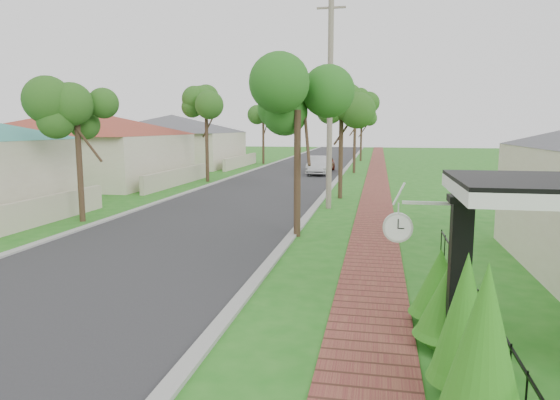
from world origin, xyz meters
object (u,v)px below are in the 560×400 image
Objects in this scene: parked_car_white at (319,166)px; utility_pole at (330,105)px; near_tree at (298,108)px; parked_car_red at (324,163)px; station_clock at (400,226)px; porch_post at (458,287)px.

utility_pole is (2.24, -15.31, 3.76)m from parked_car_white.
parked_car_red is at bearing 94.14° from near_tree.
parked_car_red is at bearing 87.97° from parked_car_white.
parked_car_white is at bearing 99.26° from station_clock.
parked_car_white is at bearing 100.79° from porch_post.
porch_post reaches higher than parked_car_red.
porch_post is 14.60m from utility_pole.
near_tree is 0.59× the size of utility_pole.
porch_post reaches higher than parked_car_white.
station_clock is (4.61, -31.43, 1.30)m from parked_car_red.
station_clock is at bearing -80.81° from parked_car_red.
parked_car_red is at bearing 99.76° from porch_post.
parked_car_white is 3.81× the size of station_clock.
porch_post is 2.33× the size of station_clock.
station_clock reaches higher than parked_car_red.
parked_car_red is 3.53× the size of station_clock.
parked_car_white is (-5.55, 29.13, -0.44)m from porch_post.
parked_car_white is 21.48m from near_tree.
utility_pole is at bearing -82.11° from parked_car_white.
parked_car_white is at bearing 94.87° from near_tree.
station_clock is at bearing -81.18° from parked_car_white.
utility_pole reaches higher than porch_post.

